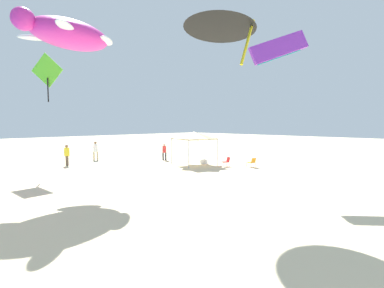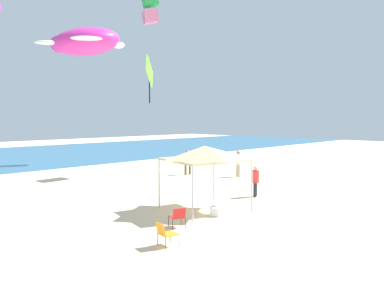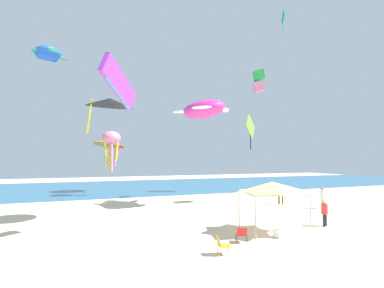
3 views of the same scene
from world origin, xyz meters
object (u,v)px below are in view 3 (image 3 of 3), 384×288
object	(u,v)px
folding_chair_facing_ocean	(222,244)
person_beachcomber	(281,193)
canopy_tent	(272,188)
folding_chair_left_of_tent	(242,234)
kite_delta_orange	(109,143)
person_by_tent	(322,196)
kite_delta_black	(110,103)
kite_parafoil_purple	(119,84)
kite_turtle_blue	(48,54)
kite_diamond_teal	(283,18)
kite_box_green	(259,81)
cooler_box	(279,234)
kite_octopus_pink	(111,140)
person_watching_sky	(325,211)
kite_turtle_magenta	(203,110)
kite_diamond_lime	(250,127)

from	to	relation	value
folding_chair_facing_ocean	person_beachcomber	size ratio (longest dim) A/B	0.44
canopy_tent	folding_chair_left_of_tent	world-z (taller)	canopy_tent
folding_chair_left_of_tent	kite_delta_orange	size ratio (longest dim) A/B	0.14
person_by_tent	kite_delta_black	world-z (taller)	kite_delta_black
folding_chair_left_of_tent	kite_delta_orange	xyz separation A→B (m)	(-4.20, 26.62, 6.14)
kite_parafoil_purple	folding_chair_facing_ocean	bearing A→B (deg)	-100.83
person_beachcomber	canopy_tent	bearing A→B (deg)	-97.11
kite_parafoil_purple	kite_delta_black	distance (m)	5.65
folding_chair_facing_ocean	kite_turtle_blue	size ratio (longest dim) A/B	0.17
kite_delta_black	kite_diamond_teal	size ratio (longest dim) A/B	1.45
person_beachcomber	kite_delta_black	distance (m)	17.75
canopy_tent	kite_diamond_teal	bearing A→B (deg)	46.81
kite_turtle_blue	folding_chair_left_of_tent	bearing A→B (deg)	-142.20
kite_box_green	person_beachcomber	bearing A→B (deg)	-175.70
folding_chair_left_of_tent	kite_box_green	world-z (taller)	kite_box_green
kite_delta_orange	kite_box_green	bearing A→B (deg)	-148.63
folding_chair_left_of_tent	cooler_box	xyz separation A→B (m)	(2.46, 0.16, -0.27)
kite_octopus_pink	cooler_box	bearing A→B (deg)	135.68
person_watching_sky	kite_diamond_teal	xyz separation A→B (m)	(6.64, 11.44, 19.60)
canopy_tent	folding_chair_left_of_tent	xyz separation A→B (m)	(-2.81, -1.15, -2.14)
kite_parafoil_purple	kite_delta_black	size ratio (longest dim) A/B	0.84
canopy_tent	kite_octopus_pink	xyz separation A→B (m)	(-7.22, 20.85, 4.04)
person_beachcomber	kite_turtle_magenta	size ratio (longest dim) A/B	0.31
person_by_tent	kite_octopus_pink	world-z (taller)	kite_octopus_pink
kite_turtle_blue	kite_delta_orange	xyz separation A→B (m)	(7.74, -0.47, -11.33)
canopy_tent	kite_diamond_teal	distance (m)	23.88
person_by_tent	kite_octopus_pink	size ratio (longest dim) A/B	0.39
kite_box_green	kite_diamond_teal	size ratio (longest dim) A/B	1.10
cooler_box	person_by_tent	bearing A→B (deg)	31.89
kite_diamond_teal	kite_turtle_blue	bearing A→B (deg)	85.56
person_beachcomber	kite_diamond_lime	bearing A→B (deg)	170.69
kite_diamond_teal	folding_chair_left_of_tent	bearing A→B (deg)	158.04
cooler_box	kite_octopus_pink	distance (m)	23.79
kite_diamond_teal	kite_turtle_magenta	bearing A→B (deg)	119.95
kite_diamond_teal	cooler_box	bearing A→B (deg)	163.39
folding_chair_left_of_tent	kite_parafoil_purple	distance (m)	10.17
canopy_tent	person_by_tent	bearing A→B (deg)	28.27
kite_box_green	kite_octopus_pink	distance (m)	20.78
person_by_tent	kite_box_green	size ratio (longest dim) A/B	0.62
kite_delta_black	kite_turtle_magenta	xyz separation A→B (m)	(8.97, 3.50, 0.68)
person_beachcomber	kite_delta_orange	size ratio (longest dim) A/B	0.31
cooler_box	kite_diamond_lime	bearing A→B (deg)	63.05
cooler_box	person_by_tent	world-z (taller)	person_by_tent
folding_chair_left_of_tent	kite_turtle_blue	distance (m)	34.37
person_by_tent	kite_box_green	xyz separation A→B (m)	(2.48, 12.61, 13.75)
kite_box_green	kite_delta_orange	world-z (taller)	kite_box_green
person_watching_sky	person_by_tent	bearing A→B (deg)	-159.65
person_by_tent	kite_delta_orange	size ratio (longest dim) A/B	0.32
kite_delta_black	folding_chair_left_of_tent	bearing A→B (deg)	-64.69
folding_chair_left_of_tent	cooler_box	distance (m)	2.48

